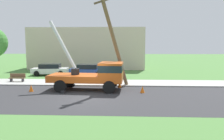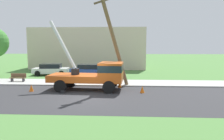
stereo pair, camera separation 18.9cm
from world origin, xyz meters
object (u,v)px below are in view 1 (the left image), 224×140
object	(u,v)px
traffic_cone_behind	(31,88)
parked_sedan_blue	(88,70)
traffic_cone_curbside	(120,84)
utility_truck	(96,74)
traffic_cone_ahead	(142,89)
parked_sedan_white	(50,69)
park_bench	(17,78)
leaning_utility_pole	(114,38)

from	to	relation	value
traffic_cone_behind	parked_sedan_blue	world-z (taller)	parked_sedan_blue
traffic_cone_curbside	utility_truck	bearing A→B (deg)	-149.22
traffic_cone_ahead	traffic_cone_curbside	xyz separation A→B (m)	(-1.84, 2.09, 0.00)
traffic_cone_ahead	parked_sedan_blue	world-z (taller)	parked_sedan_blue
traffic_cone_curbside	parked_sedan_white	bearing A→B (deg)	139.25
traffic_cone_behind	parked_sedan_blue	distance (m)	9.86
utility_truck	park_bench	size ratio (longest dim) A/B	4.22
traffic_cone_ahead	park_bench	bearing A→B (deg)	160.81
utility_truck	parked_sedan_blue	world-z (taller)	utility_truck
traffic_cone_behind	traffic_cone_curbside	size ratio (longest dim) A/B	1.00
utility_truck	parked_sedan_white	size ratio (longest dim) A/B	1.48
utility_truck	traffic_cone_curbside	world-z (taller)	utility_truck
leaning_utility_pole	traffic_cone_curbside	size ratio (longest dim) A/B	15.27
parked_sedan_white	parked_sedan_blue	bearing A→B (deg)	-4.48
parked_sedan_white	parked_sedan_blue	world-z (taller)	same
traffic_cone_behind	parked_sedan_white	xyz separation A→B (m)	(-1.60, 9.67, 0.43)
parked_sedan_blue	park_bench	xyz separation A→B (m)	(-6.48, -5.05, -0.25)
park_bench	parked_sedan_white	bearing A→B (deg)	73.47
utility_truck	traffic_cone_curbside	xyz separation A→B (m)	(1.99, 1.19, -1.13)
traffic_cone_behind	traffic_cone_curbside	bearing A→B (deg)	15.81
traffic_cone_curbside	parked_sedan_white	world-z (taller)	parked_sedan_white
leaning_utility_pole	traffic_cone_ahead	xyz separation A→B (m)	(2.40, -2.03, -4.09)
park_bench	utility_truck	bearing A→B (deg)	-21.74
parked_sedan_blue	park_bench	distance (m)	8.22
traffic_cone_curbside	parked_sedan_blue	bearing A→B (deg)	118.75
traffic_cone_ahead	parked_sedan_white	bearing A→B (deg)	137.73
parked_sedan_white	park_bench	bearing A→B (deg)	-106.53
utility_truck	traffic_cone_curbside	distance (m)	2.58
utility_truck	parked_sedan_blue	size ratio (longest dim) A/B	1.49
traffic_cone_curbside	leaning_utility_pole	bearing A→B (deg)	-173.57
traffic_cone_ahead	parked_sedan_white	xyz separation A→B (m)	(-10.69, 9.71, 0.43)
traffic_cone_curbside	traffic_cone_ahead	bearing A→B (deg)	-48.62
utility_truck	traffic_cone_ahead	world-z (taller)	utility_truck
parked_sedan_white	park_bench	xyz separation A→B (m)	(-1.61, -5.43, -0.25)
traffic_cone_ahead	traffic_cone_curbside	bearing A→B (deg)	131.38
traffic_cone_behind	parked_sedan_blue	bearing A→B (deg)	70.61
traffic_cone_behind	park_bench	distance (m)	5.32
leaning_utility_pole	parked_sedan_white	size ratio (longest dim) A/B	1.88
traffic_cone_ahead	traffic_cone_behind	size ratio (longest dim) A/B	1.00
utility_truck	traffic_cone_behind	world-z (taller)	utility_truck
parked_sedan_white	traffic_cone_ahead	bearing A→B (deg)	-42.27
parked_sedan_white	utility_truck	bearing A→B (deg)	-52.12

